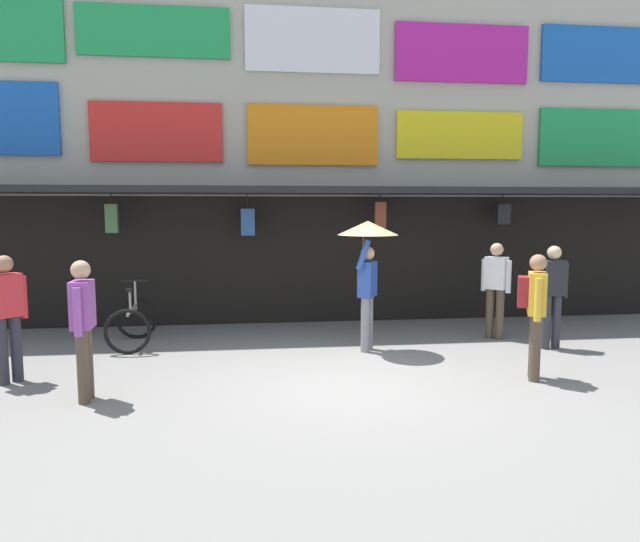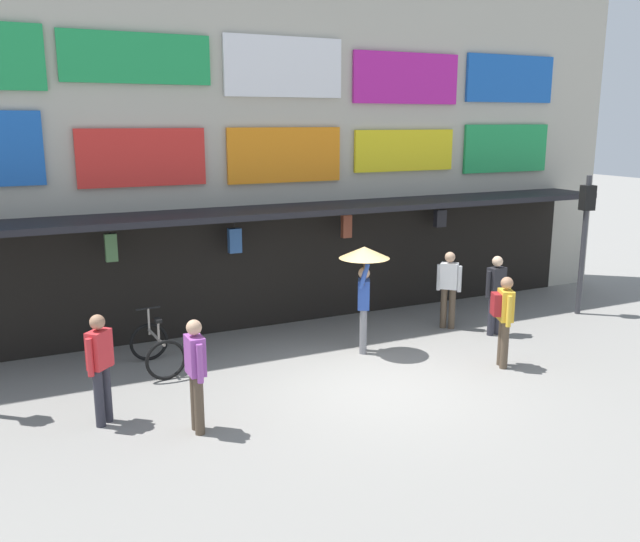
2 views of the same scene
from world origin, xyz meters
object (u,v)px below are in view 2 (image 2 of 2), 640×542
at_px(pedestrian_with_umbrella, 364,269).
at_px(pedestrian_in_black, 449,286).
at_px(bicycle_parked, 157,349).
at_px(pedestrian_in_purple, 496,291).
at_px(traffic_light_far, 585,222).
at_px(pedestrian_in_blue, 504,315).
at_px(pedestrian_in_yellow, 196,369).
at_px(pedestrian_in_white, 100,363).

bearing_deg(pedestrian_with_umbrella, pedestrian_in_black, 13.03).
height_order(bicycle_parked, pedestrian_in_black, pedestrian_in_black).
xyz_separation_m(bicycle_parked, pedestrian_in_purple, (6.80, -1.00, 0.55)).
distance_m(traffic_light_far, pedestrian_with_umbrella, 5.82).
xyz_separation_m(pedestrian_in_blue, pedestrian_in_yellow, (-5.68, -0.17, -0.04)).
height_order(pedestrian_in_purple, pedestrian_in_white, same).
height_order(pedestrian_in_blue, pedestrian_in_black, same).
bearing_deg(pedestrian_in_purple, pedestrian_in_black, 128.00).
distance_m(pedestrian_in_black, pedestrian_in_yellow, 6.67).
xyz_separation_m(traffic_light_far, pedestrian_in_yellow, (-9.59, -2.11, -1.19)).
bearing_deg(pedestrian_in_white, pedestrian_in_blue, -5.55).
relative_size(pedestrian_in_black, pedestrian_with_umbrella, 0.81).
bearing_deg(pedestrian_in_yellow, pedestrian_in_blue, 1.76).
bearing_deg(bicycle_parked, pedestrian_in_purple, -8.34).
distance_m(pedestrian_in_purple, pedestrian_with_umbrella, 3.09).
bearing_deg(pedestrian_in_blue, pedestrian_in_white, 174.45).
xyz_separation_m(bicycle_parked, pedestrian_in_blue, (5.68, -2.53, 0.59)).
relative_size(traffic_light_far, pedestrian_with_umbrella, 1.54).
bearing_deg(pedestrian_in_blue, pedestrian_in_black, 77.83).
distance_m(bicycle_parked, pedestrian_in_blue, 6.25).
distance_m(bicycle_parked, pedestrian_in_yellow, 2.77).
bearing_deg(pedestrian_in_purple, pedestrian_with_umbrella, 175.60).
bearing_deg(pedestrian_in_white, bicycle_parked, 57.66).
height_order(pedestrian_in_black, pedestrian_in_yellow, same).
bearing_deg(traffic_light_far, pedestrian_in_black, 173.58).
relative_size(traffic_light_far, pedestrian_in_purple, 1.90).
xyz_separation_m(traffic_light_far, pedestrian_in_blue, (-3.91, -1.94, -1.16)).
relative_size(pedestrian_in_black, pedestrian_in_yellow, 1.00).
relative_size(pedestrian_in_yellow, pedestrian_in_white, 1.00).
xyz_separation_m(pedestrian_with_umbrella, pedestrian_in_white, (-4.98, -1.10, -0.69)).
xyz_separation_m(pedestrian_in_yellow, pedestrian_with_umbrella, (3.80, 1.94, 0.69)).
bearing_deg(pedestrian_in_white, pedestrian_in_black, 12.65).
distance_m(pedestrian_with_umbrella, pedestrian_in_white, 5.15).
relative_size(pedestrian_in_black, pedestrian_in_white, 1.00).
xyz_separation_m(pedestrian_in_purple, pedestrian_in_white, (-7.98, -0.87, 0.00)).
distance_m(bicycle_parked, pedestrian_in_black, 6.21).
xyz_separation_m(traffic_light_far, pedestrian_in_black, (-3.41, 0.38, -1.19)).
bearing_deg(pedestrian_with_umbrella, pedestrian_in_purple, -4.40).
bearing_deg(traffic_light_far, pedestrian_in_yellow, -167.58).
bearing_deg(pedestrian_with_umbrella, pedestrian_in_blue, -43.14).
relative_size(pedestrian_in_purple, pedestrian_with_umbrella, 0.81).
bearing_deg(pedestrian_in_white, traffic_light_far, 6.72).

